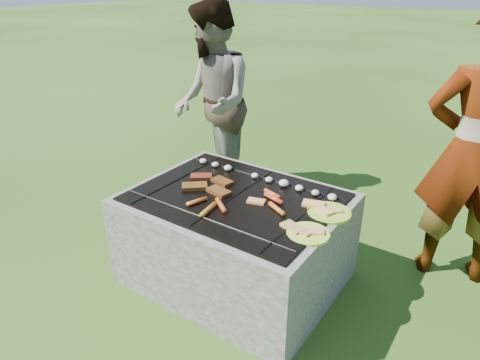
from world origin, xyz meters
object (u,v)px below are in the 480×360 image
(plate_far, at_px, (329,213))
(cook, at_px, (475,153))
(fire_pit, at_px, (236,241))
(plate_near, at_px, (308,233))
(bystander, at_px, (212,104))

(plate_far, height_order, cook, cook)
(fire_pit, relative_size, cook, 0.74)
(plate_near, relative_size, bystander, 0.15)
(fire_pit, height_order, plate_far, plate_far)
(cook, bearing_deg, fire_pit, 18.20)
(plate_near, bearing_deg, fire_pit, 166.92)
(plate_far, bearing_deg, bystander, 151.47)
(plate_near, bearing_deg, plate_far, 90.40)
(fire_pit, bearing_deg, plate_far, 13.73)
(fire_pit, distance_m, plate_near, 0.66)
(fire_pit, bearing_deg, bystander, 133.98)
(cook, bearing_deg, plate_far, 32.03)
(fire_pit, xyz_separation_m, bystander, (-0.90, 0.93, 0.56))
(plate_far, height_order, plate_near, same)
(plate_near, relative_size, cook, 0.15)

